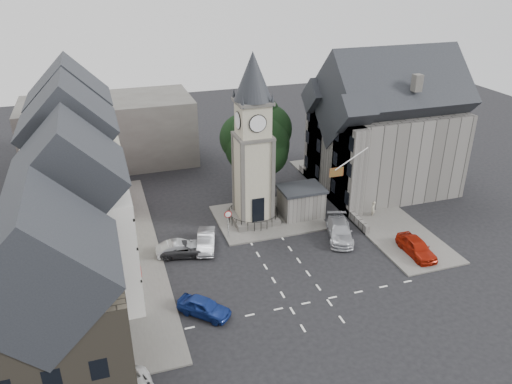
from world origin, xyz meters
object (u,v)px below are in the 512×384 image
object	(u,v)px
pedestrian	(373,209)
car_west_blue	(204,307)
clock_tower	(253,142)
car_east_red	(416,247)
stone_shelter	(301,202)

from	to	relation	value
pedestrian	car_west_blue	bearing A→B (deg)	-16.04
clock_tower	car_west_blue	world-z (taller)	clock_tower
car_east_red	pedestrian	bearing A→B (deg)	91.18
clock_tower	car_west_blue	distance (m)	16.38
stone_shelter	pedestrian	bearing A→B (deg)	-19.84
car_east_red	stone_shelter	bearing A→B (deg)	125.61
pedestrian	clock_tower	bearing A→B (deg)	-56.52
clock_tower	car_west_blue	bearing A→B (deg)	-121.86
car_west_blue	pedestrian	xyz separation A→B (m)	(19.20, 9.48, 0.15)
car_west_blue	car_east_red	bearing A→B (deg)	-39.50
clock_tower	stone_shelter	bearing A→B (deg)	-5.84
stone_shelter	clock_tower	bearing A→B (deg)	174.16
clock_tower	pedestrian	bearing A→B (deg)	-14.20
car_east_red	pedestrian	size ratio (longest dim) A/B	2.70
stone_shelter	car_east_red	world-z (taller)	stone_shelter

